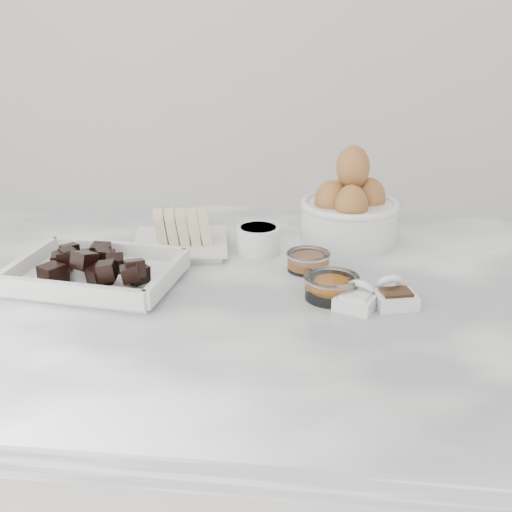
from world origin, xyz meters
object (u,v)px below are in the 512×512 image
Objects in this scene: chocolate_dish at (96,267)px; butter_plate at (179,235)px; honey_bowl at (308,261)px; sugar_ramekin at (258,238)px; zest_bowl at (332,286)px; vanilla_spoon at (394,295)px; salt_spoon at (356,299)px; egg_bowl at (350,210)px.

chocolate_dish is 1.44× the size of butter_plate.
butter_plate is at bearing 162.52° from honey_bowl.
chocolate_dish is at bearing -120.32° from butter_plate.
zest_bowl is at bearing -54.14° from sugar_ramekin.
honey_bowl is (0.22, -0.07, -0.01)m from butter_plate.
vanilla_spoon is 0.05m from salt_spoon.
butter_plate is at bearing 146.43° from zest_bowl.
salt_spoon is (-0.05, -0.02, -0.00)m from vanilla_spoon.
sugar_ramekin reaches higher than honey_bowl.
egg_bowl is at bearing 102.88° from vanilla_spoon.
salt_spoon is at bearing -88.22° from egg_bowl.
vanilla_spoon is at bearing -77.12° from egg_bowl.
vanilla_spoon is (0.09, -0.01, -0.00)m from zest_bowl.
chocolate_dish is at bearing -147.56° from egg_bowl.
zest_bowl is at bearing 171.93° from vanilla_spoon.
butter_plate reaches higher than honey_bowl.
butter_plate is (0.09, 0.16, -0.00)m from chocolate_dish.
honey_bowl is (0.09, -0.07, -0.01)m from sugar_ramekin.
vanilla_spoon is at bearing -41.12° from sugar_ramekin.
egg_bowl is at bearing 67.37° from honey_bowl.
honey_bowl is at bearing 15.50° from chocolate_dish.
zest_bowl is 1.08× the size of salt_spoon.
chocolate_dish reaches higher than vanilla_spoon.
sugar_ramekin is (0.13, -0.00, 0.00)m from butter_plate.
butter_plate is at bearing 145.62° from salt_spoon.
chocolate_dish reaches higher than zest_bowl.
chocolate_dish is at bearing -145.35° from sugar_ramekin.
egg_bowl is at bearing 91.78° from salt_spoon.
salt_spoon reaches higher than zest_bowl.
honey_bowl is 0.15m from salt_spoon.
chocolate_dish is 3.75× the size of honey_bowl.
chocolate_dish is at bearing -164.50° from honey_bowl.
sugar_ramekin is 0.17m from egg_bowl.
chocolate_dish reaches higher than sugar_ramekin.
butter_plate is 2.42× the size of salt_spoon.
vanilla_spoon is at bearing -8.07° from zest_bowl.
honey_bowl is 0.17m from vanilla_spoon.
salt_spoon is (0.38, -0.04, -0.01)m from chocolate_dish.
sugar_ramekin is at bearing 125.86° from zest_bowl.
vanilla_spoon is (0.06, -0.27, -0.04)m from egg_bowl.
sugar_ramekin is 1.07× the size of honey_bowl.
egg_bowl is at bearing 28.90° from sugar_ramekin.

